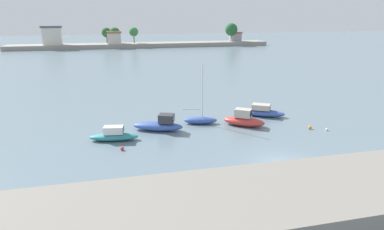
% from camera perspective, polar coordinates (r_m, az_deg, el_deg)
% --- Properties ---
extents(ground_plane, '(400.00, 400.00, 0.00)m').
position_cam_1_polar(ground_plane, '(30.10, 14.76, -7.88)').
color(ground_plane, slate).
extents(seawall_embankment, '(95.07, 7.33, 2.34)m').
position_cam_1_polar(seawall_embankment, '(23.82, 23.95, -12.46)').
color(seawall_embankment, gray).
rests_on(seawall_embankment, ground).
extents(moored_boat_0, '(5.03, 2.26, 1.46)m').
position_cam_1_polar(moored_boat_0, '(35.03, -12.87, -3.32)').
color(moored_boat_0, teal).
rests_on(moored_boat_0, ground).
extents(moored_boat_1, '(5.73, 3.64, 1.85)m').
position_cam_1_polar(moored_boat_1, '(37.15, -5.47, -1.64)').
color(moored_boat_1, '#3856A8').
rests_on(moored_boat_1, ground).
extents(moored_boat_2, '(4.04, 2.24, 6.84)m').
position_cam_1_polar(moored_boat_2, '(39.37, 1.40, -0.81)').
color(moored_boat_2, '#3856A8').
rests_on(moored_boat_2, ground).
extents(moored_boat_3, '(4.92, 4.23, 1.93)m').
position_cam_1_polar(moored_boat_3, '(39.03, 8.63, -0.80)').
color(moored_boat_3, '#C63833').
rests_on(moored_boat_3, ground).
extents(moored_boat_4, '(5.50, 4.26, 1.48)m').
position_cam_1_polar(moored_boat_4, '(43.16, 11.64, 0.57)').
color(moored_boat_4, '#3856A8').
rests_on(moored_boat_4, ground).
extents(mooring_buoy_0, '(0.29, 0.29, 0.29)m').
position_cam_1_polar(mooring_buoy_0, '(45.26, 8.63, 0.90)').
color(mooring_buoy_0, white).
rests_on(mooring_buoy_0, ground).
extents(mooring_buoy_1, '(0.37, 0.37, 0.37)m').
position_cam_1_polar(mooring_buoy_1, '(39.75, 19.06, -1.96)').
color(mooring_buoy_1, orange).
rests_on(mooring_buoy_1, ground).
extents(mooring_buoy_2, '(0.35, 0.35, 0.35)m').
position_cam_1_polar(mooring_buoy_2, '(32.49, -11.56, -5.48)').
color(mooring_buoy_2, red).
rests_on(mooring_buoy_2, ground).
extents(mooring_buoy_3, '(0.26, 0.26, 0.26)m').
position_cam_1_polar(mooring_buoy_3, '(39.91, 21.52, -2.23)').
color(mooring_buoy_3, white).
rests_on(mooring_buoy_3, ground).
extents(distant_shoreline, '(97.82, 9.10, 8.74)m').
position_cam_1_polar(distant_shoreline, '(134.84, -8.28, 11.99)').
color(distant_shoreline, gray).
rests_on(distant_shoreline, ground).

